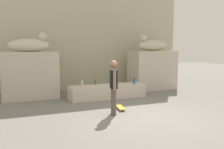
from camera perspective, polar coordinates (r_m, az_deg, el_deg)
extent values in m
plane|color=slate|center=(7.73, 7.70, -9.46)|extent=(40.00, 40.00, 0.00)
cube|color=#B9B799|center=(12.86, -5.86, 9.55)|extent=(10.06, 0.60, 5.65)
cube|color=beige|center=(10.76, -17.91, -0.15)|extent=(2.16, 1.20, 1.88)
cube|color=beige|center=(12.65, 9.00, 1.00)|extent=(2.16, 1.20, 1.88)
ellipsoid|color=beige|center=(10.70, -18.13, 6.24)|extent=(1.68, 0.90, 0.52)
sphere|color=beige|center=(10.65, -15.24, 8.25)|extent=(0.32, 0.32, 0.32)
ellipsoid|color=beige|center=(12.60, 9.09, 6.44)|extent=(1.65, 0.72, 0.52)
sphere|color=beige|center=(12.27, 7.08, 8.14)|extent=(0.32, 0.32, 0.32)
cube|color=beige|center=(10.36, -1.05, -3.83)|extent=(3.10, 0.84, 0.54)
cylinder|color=brown|center=(7.97, 0.26, -5.88)|extent=(0.14, 0.14, 0.82)
cylinder|color=brown|center=(7.78, 0.45, -6.19)|extent=(0.14, 0.14, 0.82)
cube|color=black|center=(7.76, 0.35, -1.05)|extent=(0.29, 0.40, 0.56)
sphere|color=#8C6647|center=(7.71, 0.36, 2.31)|extent=(0.23, 0.23, 0.23)
cylinder|color=#8C6647|center=(7.98, 0.15, -0.91)|extent=(0.09, 0.09, 0.58)
cylinder|color=#8C6647|center=(7.54, 0.57, -1.34)|extent=(0.09, 0.09, 0.58)
cube|color=gold|center=(8.62, 1.81, -7.27)|extent=(0.35, 0.82, 0.02)
cylinder|color=white|center=(8.37, 2.76, -7.98)|extent=(0.04, 0.06, 0.06)
cylinder|color=white|center=(8.34, 1.82, -8.03)|extent=(0.04, 0.06, 0.06)
cylinder|color=white|center=(8.93, 1.79, -7.05)|extent=(0.04, 0.06, 0.06)
cylinder|color=white|center=(8.90, 0.91, -7.10)|extent=(0.04, 0.06, 0.06)
cylinder|color=silver|center=(10.19, -6.67, -1.96)|extent=(0.07, 0.07, 0.19)
cylinder|color=silver|center=(10.18, -6.68, -1.26)|extent=(0.03, 0.03, 0.06)
cylinder|color=yellow|center=(10.17, -6.68, -1.06)|extent=(0.04, 0.04, 0.01)
cylinder|color=#1E722D|center=(10.46, -3.80, -1.70)|extent=(0.06, 0.06, 0.20)
cylinder|color=#1E722D|center=(10.44, -3.80, -1.00)|extent=(0.03, 0.03, 0.06)
cylinder|color=yellow|center=(10.44, -3.80, -0.80)|extent=(0.03, 0.03, 0.01)
cylinder|color=#194C99|center=(10.57, 5.01, -1.53)|extent=(0.07, 0.07, 0.24)
cylinder|color=#194C99|center=(10.55, 5.02, -0.73)|extent=(0.03, 0.03, 0.06)
cylinder|color=yellow|center=(10.54, 5.02, -0.53)|extent=(0.04, 0.04, 0.01)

